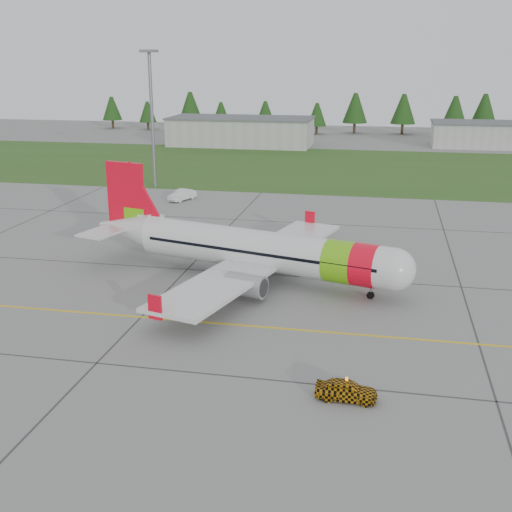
# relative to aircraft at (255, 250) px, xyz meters

# --- Properties ---
(ground) EXTENTS (320.00, 320.00, 0.00)m
(ground) POSITION_rel_aircraft_xyz_m (8.14, -18.47, -2.79)
(ground) COLOR gray
(ground) RESTS_ON ground
(aircraft) EXTENTS (31.24, 29.44, 9.66)m
(aircraft) POSITION_rel_aircraft_xyz_m (0.00, 0.00, 0.00)
(aircraft) COLOR silver
(aircraft) RESTS_ON ground
(follow_me_car) EXTENTS (1.28, 1.50, 3.64)m
(follow_me_car) POSITION_rel_aircraft_xyz_m (9.50, -19.93, -0.97)
(follow_me_car) COLOR orange
(follow_me_car) RESTS_ON ground
(service_van) EXTENTS (2.10, 2.05, 4.68)m
(service_van) POSITION_rel_aircraft_xyz_m (-16.84, 31.19, -0.44)
(service_van) COLOR silver
(service_van) RESTS_ON ground
(grass_strip) EXTENTS (320.00, 50.00, 0.03)m
(grass_strip) POSITION_rel_aircraft_xyz_m (8.14, 63.53, -2.77)
(grass_strip) COLOR #30561E
(grass_strip) RESTS_ON ground
(taxi_guideline) EXTENTS (120.00, 0.25, 0.02)m
(taxi_guideline) POSITION_rel_aircraft_xyz_m (8.14, -10.47, -2.77)
(taxi_guideline) COLOR gold
(taxi_guideline) RESTS_ON ground
(hangar_west) EXTENTS (32.00, 14.00, 6.00)m
(hangar_west) POSITION_rel_aircraft_xyz_m (-21.86, 91.53, 0.21)
(hangar_west) COLOR #A8A8A3
(hangar_west) RESTS_ON ground
(hangar_east) EXTENTS (24.00, 12.00, 5.20)m
(hangar_east) POSITION_rel_aircraft_xyz_m (33.14, 99.53, -0.19)
(hangar_east) COLOR #A8A8A3
(hangar_east) RESTS_ON ground
(floodlight_mast) EXTENTS (0.50, 0.50, 20.00)m
(floodlight_mast) POSITION_rel_aircraft_xyz_m (-23.86, 39.53, 7.21)
(floodlight_mast) COLOR slate
(floodlight_mast) RESTS_ON ground
(treeline) EXTENTS (160.00, 8.00, 10.00)m
(treeline) POSITION_rel_aircraft_xyz_m (8.14, 119.53, 2.21)
(treeline) COLOR #1C3F14
(treeline) RESTS_ON ground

